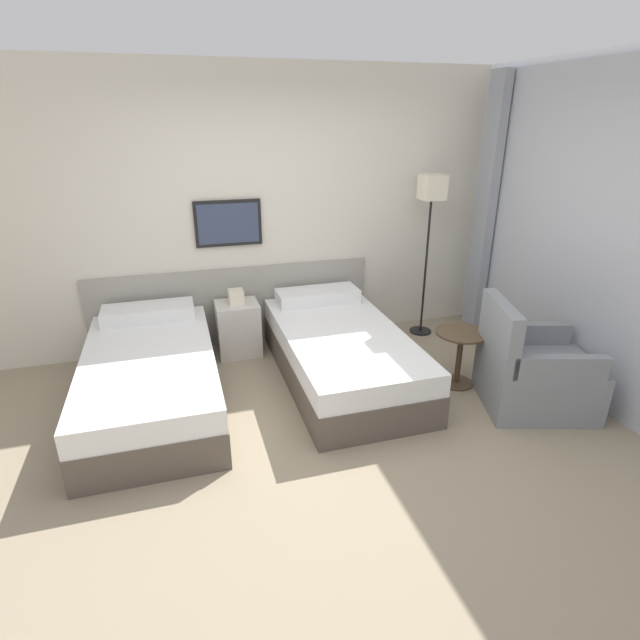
# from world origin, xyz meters

# --- Properties ---
(ground_plane) EXTENTS (16.00, 16.00, 0.00)m
(ground_plane) POSITION_xyz_m (0.00, 0.00, 0.00)
(ground_plane) COLOR gray
(wall_headboard) EXTENTS (10.00, 0.10, 2.70)m
(wall_headboard) POSITION_xyz_m (-0.03, 1.99, 1.30)
(wall_headboard) COLOR beige
(wall_headboard) RESTS_ON ground_plane
(wall_window) EXTENTS (0.21, 4.46, 2.70)m
(wall_window) POSITION_xyz_m (2.26, -0.16, 1.34)
(wall_window) COLOR white
(wall_window) RESTS_ON ground_plane
(bed_near_door) EXTENTS (1.03, 2.01, 0.60)m
(bed_near_door) POSITION_xyz_m (-1.28, 0.93, 0.24)
(bed_near_door) COLOR brown
(bed_near_door) RESTS_ON ground_plane
(bed_near_window) EXTENTS (1.03, 2.01, 0.60)m
(bed_near_window) POSITION_xyz_m (0.36, 0.93, 0.24)
(bed_near_window) COLOR brown
(bed_near_window) RESTS_ON ground_plane
(nightstand) EXTENTS (0.41, 0.37, 0.67)m
(nightstand) POSITION_xyz_m (-0.46, 1.70, 0.28)
(nightstand) COLOR beige
(nightstand) RESTS_ON ground_plane
(floor_lamp) EXTENTS (0.24, 0.24, 1.69)m
(floor_lamp) POSITION_xyz_m (1.54, 1.65, 1.41)
(floor_lamp) COLOR black
(floor_lamp) RESTS_ON ground_plane
(side_table) EXTENTS (0.45, 0.45, 0.51)m
(side_table) POSITION_xyz_m (1.31, 0.51, 0.36)
(side_table) COLOR brown
(side_table) RESTS_ON ground_plane
(armchair) EXTENTS (1.00, 0.92, 0.90)m
(armchair) POSITION_xyz_m (1.70, 0.03, 0.28)
(armchair) COLOR gray
(armchair) RESTS_ON ground_plane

